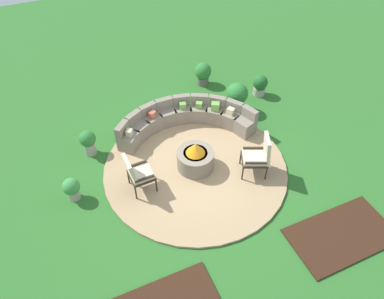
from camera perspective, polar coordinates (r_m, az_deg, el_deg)
ground_plane at (r=8.82m, az=0.52°, el=-2.92°), size 24.00×24.00×0.00m
patio_circle at (r=8.80m, az=0.53°, el=-2.79°), size 4.43×4.43×0.06m
mulch_bed_right at (r=8.25m, az=22.56°, el=-12.34°), size 2.19×1.22×0.04m
fire_pit at (r=8.56m, az=0.54°, el=-1.33°), size 0.88×0.88×0.75m
curved_stone_bench at (r=9.62m, az=-1.13°, el=4.84°), size 3.57×1.72×0.71m
lounge_chair_front_left at (r=8.00m, az=-8.65°, el=-3.59°), size 0.59×0.56×1.01m
lounge_chair_front_right at (r=8.41m, az=10.53°, el=-0.83°), size 0.76×0.73×1.09m
potted_plant_0 at (r=8.40m, az=-18.48°, el=-5.82°), size 0.39×0.39×0.58m
potted_plant_1 at (r=11.35m, az=1.75°, el=12.01°), size 0.52×0.52×0.72m
potted_plant_2 at (r=9.26m, az=-16.10°, el=1.24°), size 0.41×0.41×0.70m
potted_plant_3 at (r=10.29m, az=7.12°, el=8.36°), size 0.60×0.60×0.87m
potted_plant_4 at (r=11.08m, az=10.70°, el=10.05°), size 0.44×0.44×0.65m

